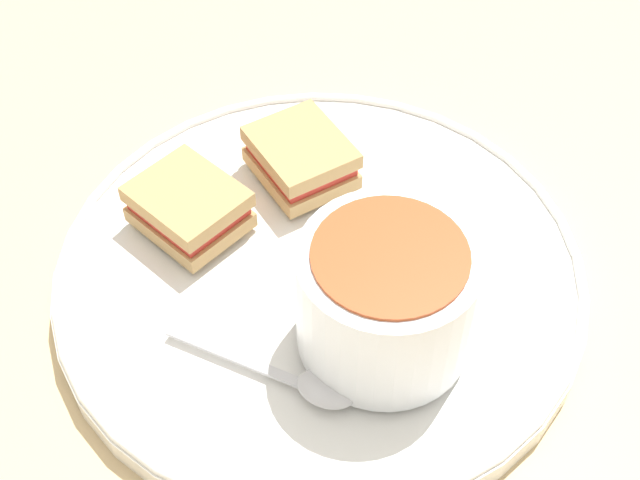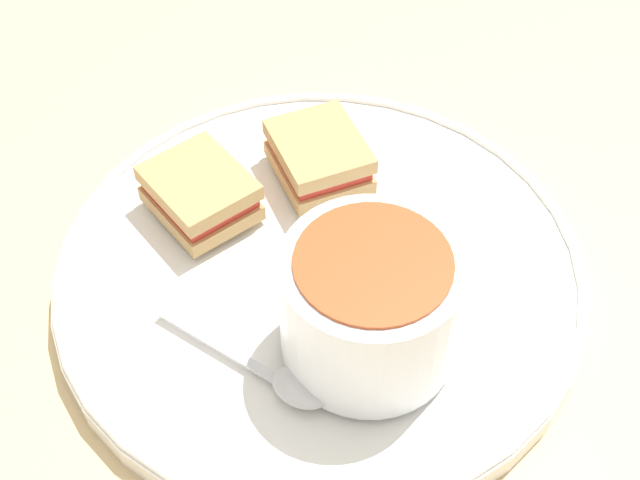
{
  "view_description": "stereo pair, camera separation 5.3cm",
  "coord_description": "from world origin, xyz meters",
  "px_view_note": "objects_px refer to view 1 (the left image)",
  "views": [
    {
      "loc": [
        0.01,
        0.35,
        0.45
      ],
      "look_at": [
        0.0,
        0.0,
        0.04
      ],
      "focal_mm": 50.0,
      "sensor_mm": 36.0,
      "label": 1
    },
    {
      "loc": [
        -0.04,
        0.35,
        0.45
      ],
      "look_at": [
        0.0,
        0.0,
        0.04
      ],
      "focal_mm": 50.0,
      "sensor_mm": 36.0,
      "label": 2
    }
  ],
  "objects_px": {
    "soup_bowl": "(386,297)",
    "spoon": "(305,383)",
    "sandwich_half_far": "(189,207)",
    "sandwich_half_near": "(301,158)"
  },
  "relations": [
    {
      "from": "sandwich_half_far",
      "to": "sandwich_half_near",
      "type": "bearing_deg",
      "value": -149.67
    },
    {
      "from": "spoon",
      "to": "sandwich_half_near",
      "type": "height_order",
      "value": "sandwich_half_near"
    },
    {
      "from": "spoon",
      "to": "soup_bowl",
      "type": "bearing_deg",
      "value": 62.06
    },
    {
      "from": "spoon",
      "to": "sandwich_half_far",
      "type": "distance_m",
      "value": 0.14
    },
    {
      "from": "sandwich_half_far",
      "to": "spoon",
      "type": "bearing_deg",
      "value": 119.19
    },
    {
      "from": "soup_bowl",
      "to": "spoon",
      "type": "relative_size",
      "value": 0.92
    },
    {
      "from": "sandwich_half_near",
      "to": "spoon",
      "type": "bearing_deg",
      "value": 89.32
    },
    {
      "from": "spoon",
      "to": "sandwich_half_far",
      "type": "xyz_separation_m",
      "value": [
        0.07,
        -0.12,
        0.01
      ]
    },
    {
      "from": "spoon",
      "to": "sandwich_half_far",
      "type": "height_order",
      "value": "sandwich_half_far"
    },
    {
      "from": "sandwich_half_near",
      "to": "sandwich_half_far",
      "type": "relative_size",
      "value": 0.99
    }
  ]
}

